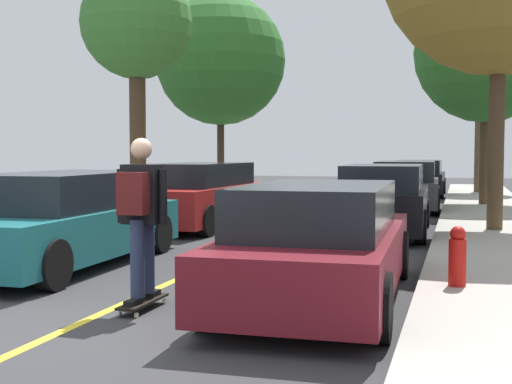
{
  "coord_description": "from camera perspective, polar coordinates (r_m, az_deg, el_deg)",
  "views": [
    {
      "loc": [
        3.59,
        -5.9,
        1.7
      ],
      "look_at": [
        0.07,
        5.84,
        0.97
      ],
      "focal_mm": 48.05,
      "sensor_mm": 36.0,
      "label": 1
    }
  ],
  "objects": [
    {
      "name": "fire_hydrant",
      "position": [
        8.3,
        16.42,
        -5.17
      ],
      "size": [
        0.2,
        0.2,
        0.7
      ],
      "color": "#B2140F",
      "rests_on": "sidewalk_right"
    },
    {
      "name": "street_tree_left_near",
      "position": [
        23.53,
        -2.98,
        10.9
      ],
      "size": [
        4.38,
        4.38,
        6.83
      ],
      "color": "#3D2D1E",
      "rests_on": "sidewalk_left"
    },
    {
      "name": "parked_car_right_near",
      "position": [
        14.37,
        10.57,
        -0.64
      ],
      "size": [
        1.9,
        4.47,
        1.42
      ],
      "color": "black",
      "rests_on": "ground"
    },
    {
      "name": "street_tree_right_near",
      "position": [
        21.63,
        18.64,
        11.05
      ],
      "size": [
        4.22,
        4.22,
        6.63
      ],
      "color": "#4C3823",
      "rests_on": "sidewalk_right"
    },
    {
      "name": "skateboarder",
      "position": [
        7.36,
        -9.58,
        -1.42
      ],
      "size": [
        0.58,
        0.7,
        1.74
      ],
      "color": "black",
      "rests_on": "skateboard"
    },
    {
      "name": "street_tree_right_far",
      "position": [
        27.85,
        18.21,
        9.63
      ],
      "size": [
        3.1,
        3.1,
        6.26
      ],
      "color": "brown",
      "rests_on": "sidewalk_right"
    },
    {
      "name": "parked_car_right_nearest",
      "position": [
        7.8,
        5.31,
        -4.34
      ],
      "size": [
        1.93,
        4.64,
        1.34
      ],
      "color": "maroon",
      "rests_on": "ground"
    },
    {
      "name": "skateboard",
      "position": [
        7.53,
        -9.39,
        -9.02
      ],
      "size": [
        0.23,
        0.84,
        0.1
      ],
      "color": "black",
      "rests_on": "ground"
    },
    {
      "name": "street_tree_left_nearest",
      "position": [
        17.87,
        -9.9,
        13.47
      ],
      "size": [
        2.81,
        2.81,
        6.18
      ],
      "color": "#4C3823",
      "rests_on": "sidewalk_left"
    },
    {
      "name": "parked_car_right_farthest",
      "position": [
        27.01,
        13.46,
        1.15
      ],
      "size": [
        1.89,
        4.51,
        1.37
      ],
      "color": "black",
      "rests_on": "ground"
    },
    {
      "name": "parked_car_right_far",
      "position": [
        20.26,
        12.37,
        0.5
      ],
      "size": [
        2.03,
        4.73,
        1.42
      ],
      "color": "#38383D",
      "rests_on": "ground"
    },
    {
      "name": "parked_car_left_nearest",
      "position": [
        10.56,
        -15.82,
        -2.22
      ],
      "size": [
        2.06,
        4.7,
        1.39
      ],
      "color": "#196066",
      "rests_on": "ground"
    },
    {
      "name": "parked_car_left_near",
      "position": [
        15.41,
        -4.89,
        -0.27
      ],
      "size": [
        2.07,
        4.63,
        1.44
      ],
      "color": "maroon",
      "rests_on": "ground"
    },
    {
      "name": "ground",
      "position": [
        7.11,
        -14.45,
        -10.55
      ],
      "size": [
        80.0,
        80.0,
        0.0
      ],
      "primitive_type": "plane",
      "color": "#353538"
    },
    {
      "name": "center_line",
      "position": [
        10.67,
        -3.22,
        -5.77
      ],
      "size": [
        0.12,
        39.2,
        0.01
      ],
      "primitive_type": "cube",
      "color": "gold",
      "rests_on": "ground"
    }
  ]
}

